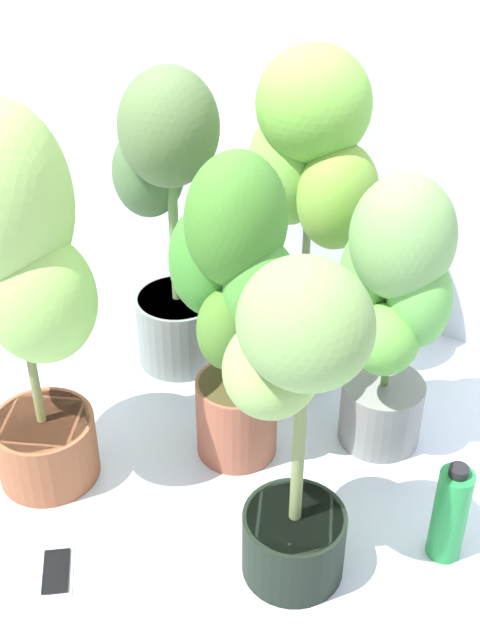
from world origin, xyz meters
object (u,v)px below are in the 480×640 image
object	(u,v)px
potted_plant_back_center	(310,185)
nutrient_bottle	(450,513)
potted_plant_back_left	(168,204)
cell_phone	(56,572)
potted_plant_front_right	(293,403)
potted_plant_back_right	(393,301)
potted_plant_front_left	(15,274)
potted_plant_center	(233,292)

from	to	relation	value
potted_plant_back_center	nutrient_bottle	distance (m)	0.85
potted_plant_back_left	cell_phone	size ratio (longest dim) A/B	5.32
potted_plant_back_center	potted_plant_back_left	world-z (taller)	potted_plant_back_center
potted_plant_front_right	potted_plant_back_left	bearing A→B (deg)	139.61
potted_plant_back_right	potted_plant_front_left	xyz separation A→B (m)	(-0.65, -0.49, 0.14)
potted_plant_center	potted_plant_back_right	distance (m)	0.36
potted_plant_center	potted_plant_back_right	xyz separation A→B (m)	(0.30, 0.20, -0.05)
nutrient_bottle	potted_plant_back_center	bearing A→B (deg)	140.34
potted_plant_front_left	potted_plant_back_center	bearing A→B (deg)	63.08
potted_plant_back_right	cell_phone	world-z (taller)	potted_plant_back_right
potted_plant_back_center	potted_plant_front_left	distance (m)	0.77
potted_plant_back_right	cell_phone	size ratio (longest dim) A/B	4.58
potted_plant_center	nutrient_bottle	distance (m)	0.66
potted_plant_center	potted_plant_front_left	xyz separation A→B (m)	(-0.35, -0.28, 0.10)
potted_plant_back_center	potted_plant_front_left	xyz separation A→B (m)	(-0.35, -0.68, 0.01)
potted_plant_center	potted_plant_back_left	size ratio (longest dim) A/B	0.94
cell_phone	nutrient_bottle	size ratio (longest dim) A/B	0.62
potted_plant_front_right	cell_phone	world-z (taller)	potted_plant_front_right
potted_plant_center	potted_plant_back_left	xyz separation A→B (m)	(-0.33, 0.26, 0.02)
potted_plant_back_right	potted_plant_back_left	bearing A→B (deg)	175.32
potted_plant_front_left	cell_phone	xyz separation A→B (m)	(0.21, -0.23, -0.56)
potted_plant_back_right	cell_phone	xyz separation A→B (m)	(-0.44, -0.72, -0.41)
potted_plant_back_right	nutrient_bottle	size ratio (longest dim) A/B	2.84
potted_plant_back_right	cell_phone	bearing A→B (deg)	-121.59
potted_plant_back_center	potted_plant_center	world-z (taller)	potted_plant_back_center
potted_plant_back_center	potted_plant_back_right	size ratio (longest dim) A/B	1.24
potted_plant_back_center	potted_plant_front_left	bearing A→B (deg)	-116.92
potted_plant_back_center	potted_plant_back_right	distance (m)	0.38
potted_plant_back_left	potted_plant_front_left	bearing A→B (deg)	-92.11
potted_plant_front_right	cell_phone	bearing A→B (deg)	-147.82
potted_plant_back_left	potted_plant_center	bearing A→B (deg)	-37.58
potted_plant_back_left	potted_plant_front_right	distance (m)	0.79
nutrient_bottle	potted_plant_back_right	bearing A→B (deg)	133.74
potted_plant_back_center	potted_plant_front_left	world-z (taller)	potted_plant_front_left
potted_plant_front_right	potted_plant_back_right	bearing A→B (deg)	86.47
potted_plant_front_left	cell_phone	world-z (taller)	potted_plant_front_left
potted_plant_back_left	potted_plant_front_right	xyz separation A→B (m)	(0.60, -0.51, -0.03)
potted_plant_front_left	potted_plant_front_right	world-z (taller)	potted_plant_front_left
potted_plant_back_right	nutrient_bottle	xyz separation A→B (m)	(0.26, -0.27, -0.30)
potted_plant_back_left	cell_phone	xyz separation A→B (m)	(0.19, -0.77, -0.48)
potted_plant_back_right	potted_plant_front_left	bearing A→B (deg)	-143.04
potted_plant_back_center	potted_plant_back_left	size ratio (longest dim) A/B	1.07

